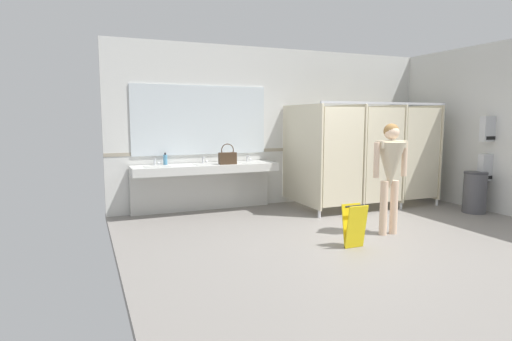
# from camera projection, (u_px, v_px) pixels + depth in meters

# --- Properties ---
(ground_plane) EXTENTS (6.66, 6.06, 0.10)m
(ground_plane) POSITION_uv_depth(u_px,v_px,m) (370.00, 242.00, 5.83)
(ground_plane) COLOR gray
(wall_back) EXTENTS (6.66, 0.12, 2.97)m
(wall_back) POSITION_uv_depth(u_px,v_px,m) (283.00, 127.00, 8.20)
(wall_back) COLOR silver
(wall_back) RESTS_ON ground_plane
(wall_back_tile_band) EXTENTS (6.66, 0.01, 0.06)m
(wall_back_tile_band) POSITION_uv_depth(u_px,v_px,m) (284.00, 150.00, 8.19)
(wall_back_tile_band) COLOR #9E937F
(wall_back_tile_band) RESTS_ON wall_back
(vanity_counter) EXTENTS (2.55, 0.59, 0.97)m
(vanity_counter) POSITION_uv_depth(u_px,v_px,m) (205.00, 176.00, 7.41)
(vanity_counter) COLOR silver
(vanity_counter) RESTS_ON ground_plane
(mirror_panel) EXTENTS (2.45, 0.02, 1.22)m
(mirror_panel) POSITION_uv_depth(u_px,v_px,m) (201.00, 120.00, 7.48)
(mirror_panel) COLOR silver
(mirror_panel) RESTS_ON wall_back
(bathroom_stalls) EXTENTS (2.65, 1.43, 1.94)m
(bathroom_stalls) POSITION_uv_depth(u_px,v_px,m) (368.00, 153.00, 7.83)
(bathroom_stalls) COLOR beige
(bathroom_stalls) RESTS_ON ground_plane
(paper_towel_dispenser_upper) EXTENTS (0.36, 0.13, 0.44)m
(paper_towel_dispenser_upper) POSITION_uv_depth(u_px,v_px,m) (490.00, 129.00, 7.33)
(paper_towel_dispenser_upper) COLOR #B7BABF
(paper_towel_dispenser_upper) RESTS_ON wall_side_right
(paper_towel_dispenser_lower) EXTENTS (0.32, 0.13, 0.47)m
(paper_towel_dispenser_lower) POSITION_uv_depth(u_px,v_px,m) (487.00, 167.00, 7.42)
(paper_towel_dispenser_lower) COLOR #B7BABF
(paper_towel_dispenser_lower) RESTS_ON wall_side_right
(trash_bin) EXTENTS (0.39, 0.39, 0.73)m
(trash_bin) POSITION_uv_depth(u_px,v_px,m) (475.00, 192.00, 7.37)
(trash_bin) COLOR #47474C
(trash_bin) RESTS_ON ground_plane
(person_standing) EXTENTS (0.56, 0.41, 1.59)m
(person_standing) POSITION_uv_depth(u_px,v_px,m) (390.00, 165.00, 5.91)
(person_standing) COLOR beige
(person_standing) RESTS_ON ground_plane
(handbag) EXTENTS (0.31, 0.11, 0.36)m
(handbag) POSITION_uv_depth(u_px,v_px,m) (228.00, 157.00, 7.28)
(handbag) COLOR #3F2D1E
(handbag) RESTS_ON vanity_counter
(soap_dispenser) EXTENTS (0.07, 0.07, 0.21)m
(soap_dispenser) POSITION_uv_depth(u_px,v_px,m) (165.00, 160.00, 7.20)
(soap_dispenser) COLOR teal
(soap_dispenser) RESTS_ON vanity_counter
(paper_cup) EXTENTS (0.07, 0.07, 0.08)m
(paper_cup) POSITION_uv_depth(u_px,v_px,m) (224.00, 162.00, 7.30)
(paper_cup) COLOR beige
(paper_cup) RESTS_ON vanity_counter
(wet_floor_sign) EXTENTS (0.28, 0.19, 0.56)m
(wet_floor_sign) POSITION_uv_depth(u_px,v_px,m) (354.00, 226.00, 5.37)
(wet_floor_sign) COLOR yellow
(wet_floor_sign) RESTS_ON ground_plane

